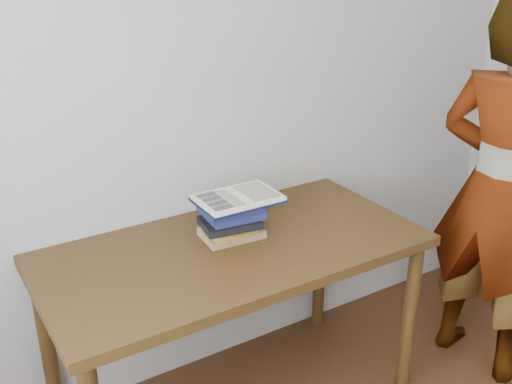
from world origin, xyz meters
TOP-DOWN VIEW (x-y plane):
  - desk at (-0.09, 1.38)m, footprint 1.50×0.75m
  - book_stack at (-0.07, 1.43)m, footprint 0.27×0.21m
  - open_book at (-0.02, 1.45)m, footprint 0.33×0.23m
  - reader at (1.09, 1.06)m, footprint 0.51×0.70m

SIDE VIEW (x-z plane):
  - desk at x=-0.09m, z-range 0.31..1.11m
  - book_stack at x=-0.07m, z-range 0.80..0.95m
  - reader at x=1.09m, z-range 0.00..1.76m
  - open_book at x=-0.02m, z-range 0.95..0.97m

